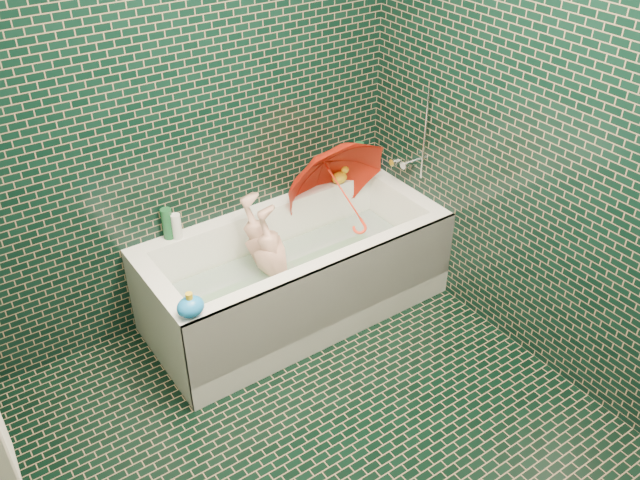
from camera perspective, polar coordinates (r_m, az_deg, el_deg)
floor at (r=3.28m, az=1.37°, el=-18.28°), size 2.80×2.80×0.00m
wall_back at (r=3.50m, az=-12.15°, el=10.77°), size 2.80×0.00×2.80m
wall_right at (r=3.26m, az=20.74°, el=7.46°), size 0.00×2.80×2.80m
bathtub at (r=3.90m, az=-1.91°, el=-3.57°), size 1.70×0.75×0.55m
bath_mat at (r=3.94m, az=-2.03°, el=-4.08°), size 1.35×0.47×0.01m
water at (r=3.85m, az=-2.07°, el=-2.40°), size 1.48×0.53×0.00m
faucet at (r=4.03m, az=7.69°, el=6.94°), size 0.18×0.19×0.55m
child at (r=3.84m, az=-3.73°, el=-2.42°), size 0.98×0.40×0.41m
umbrella at (r=3.93m, az=2.06°, el=3.91°), size 0.79×0.89×0.91m
soap_bottle_a at (r=4.32m, az=4.05°, el=5.83°), size 0.10×0.10×0.24m
soap_bottle_b at (r=4.34m, az=4.46°, el=5.92°), size 0.09×0.09×0.17m
soap_bottle_c at (r=4.26m, az=2.97°, el=5.41°), size 0.16×0.16×0.18m
bottle_right_tall at (r=4.24m, az=3.30°, el=6.88°), size 0.07×0.07×0.21m
bottle_right_pump at (r=4.29m, az=4.15°, el=6.84°), size 0.06×0.06×0.16m
bottle_left_tall at (r=3.70m, az=-12.72°, el=1.36°), size 0.06×0.06×0.18m
bottle_left_short at (r=3.70m, az=-11.98°, el=1.12°), size 0.06×0.06×0.15m
rubber_duck at (r=4.15m, az=1.73°, el=5.40°), size 0.13×0.08×0.10m
bath_toy at (r=3.16m, az=-10.85°, el=-5.52°), size 0.16×0.14×0.13m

